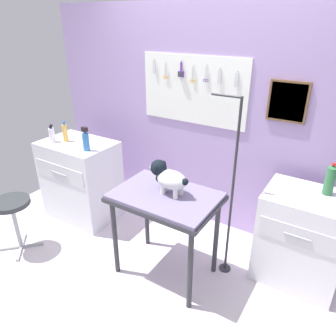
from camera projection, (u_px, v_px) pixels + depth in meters
ground at (139, 286)px, 2.81m from camera, size 4.40×4.00×0.04m
rear_wall_panel at (208, 122)px, 3.28m from camera, size 4.00×0.11×2.30m
grooming_table at (165, 204)px, 2.65m from camera, size 0.88×0.60×0.83m
grooming_arm at (231, 199)px, 2.66m from camera, size 0.30×0.11×1.63m
dog at (168, 177)px, 2.56m from camera, size 0.38×0.18×0.27m
counter_left at (81, 180)px, 3.63m from camera, size 0.80×0.58×0.92m
cabinet_right at (300, 238)px, 2.72m from camera, size 0.68×0.54×0.85m
stool at (12, 209)px, 3.06m from camera, size 0.36×0.36×0.56m
shampoo_bottle at (52, 135)px, 3.42m from camera, size 0.06×0.06×0.20m
conditioner_bottle at (86, 140)px, 3.19m from camera, size 0.07×0.07×0.25m
pump_bottle_white at (65, 133)px, 3.43m from camera, size 0.06×0.05×0.23m
soda_bottle at (330, 180)px, 2.51m from camera, size 0.08×0.08×0.27m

